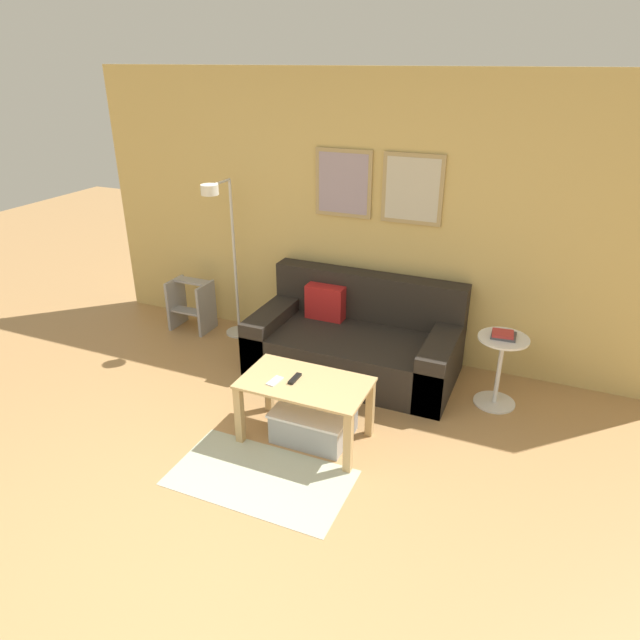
% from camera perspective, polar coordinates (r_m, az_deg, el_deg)
% --- Properties ---
extents(ground_plane, '(16.00, 16.00, 0.00)m').
position_cam_1_polar(ground_plane, '(3.52, -14.43, -24.20)').
color(ground_plane, tan).
extents(wall_back, '(5.60, 0.09, 2.55)m').
position_cam_1_polar(wall_back, '(5.25, 4.82, 10.05)').
color(wall_back, '#D6B76B').
rests_on(wall_back, ground_plane).
extents(area_rug, '(1.22, 0.68, 0.01)m').
position_cam_1_polar(area_rug, '(4.06, -5.98, -15.39)').
color(area_rug, '#B2B79E').
rests_on(area_rug, ground_plane).
extents(couch, '(1.81, 0.94, 0.83)m').
position_cam_1_polar(couch, '(5.16, 3.55, -2.19)').
color(couch, '#28231E').
rests_on(couch, ground_plane).
extents(coffee_table, '(0.93, 0.53, 0.49)m').
position_cam_1_polar(coffee_table, '(4.18, -1.51, -7.37)').
color(coffee_table, tan).
rests_on(coffee_table, ground_plane).
extents(storage_bin, '(0.57, 0.46, 0.25)m').
position_cam_1_polar(storage_bin, '(4.34, -0.62, -10.16)').
color(storage_bin, '#9EA3A8').
rests_on(storage_bin, ground_plane).
extents(floor_lamp, '(0.27, 0.55, 1.60)m').
position_cam_1_polar(floor_lamp, '(5.53, -9.43, 6.80)').
color(floor_lamp, silver).
rests_on(floor_lamp, ground_plane).
extents(side_table, '(0.40, 0.40, 0.61)m').
position_cam_1_polar(side_table, '(4.82, 17.53, -4.25)').
color(side_table, white).
rests_on(side_table, ground_plane).
extents(book_stack, '(0.20, 0.18, 0.04)m').
position_cam_1_polar(book_stack, '(4.71, 17.86, -1.41)').
color(book_stack, '#4C4C51').
rests_on(book_stack, side_table).
extents(remote_control, '(0.04, 0.15, 0.02)m').
position_cam_1_polar(remote_control, '(4.15, -2.54, -5.87)').
color(remote_control, black).
rests_on(remote_control, coffee_table).
extents(cell_phone, '(0.08, 0.15, 0.01)m').
position_cam_1_polar(cell_phone, '(4.14, -4.54, -6.10)').
color(cell_phone, silver).
rests_on(cell_phone, coffee_table).
extents(step_stool, '(0.41, 0.31, 0.52)m').
position_cam_1_polar(step_stool, '(6.08, -12.76, 1.58)').
color(step_stool, '#99999E').
rests_on(step_stool, ground_plane).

